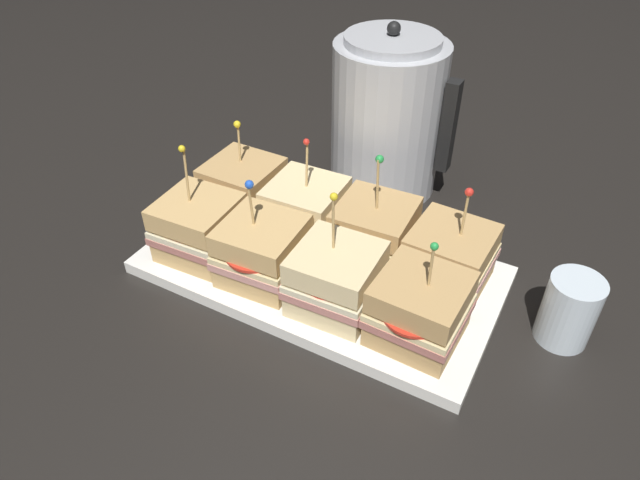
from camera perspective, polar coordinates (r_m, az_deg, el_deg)
ground_plane at (r=0.79m, az=0.00°, el=-3.50°), size 6.00×6.00×0.00m
serving_platter at (r=0.78m, az=0.00°, el=-3.01°), size 0.48×0.25×0.02m
sandwich_front_far_left at (r=0.79m, az=-11.99°, el=1.22°), size 0.11×0.11×0.16m
sandwich_front_center_left at (r=0.74m, az=-5.78°, el=-1.14°), size 0.11×0.11×0.15m
sandwich_front_center_right at (r=0.69m, az=1.61°, el=-3.95°), size 0.11×0.11×0.16m
sandwich_front_far_right at (r=0.67m, az=9.90°, el=-6.86°), size 0.11×0.11×0.14m
sandwich_back_far_left at (r=0.86m, az=-7.66°, el=5.12°), size 0.10×0.10×0.15m
sandwich_back_center_left at (r=0.80m, az=-1.46°, el=2.98°), size 0.11×0.11×0.15m
sandwich_back_center_right at (r=0.77m, az=5.43°, el=0.79°), size 0.11×0.11×0.16m
sandwich_back_far_right at (r=0.74m, az=12.82°, el=-1.69°), size 0.11×0.11×0.15m
kettle_steel at (r=0.92m, az=6.75°, el=12.12°), size 0.20×0.17×0.27m
drinking_glass at (r=0.74m, az=23.64°, el=-6.45°), size 0.06×0.06×0.09m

